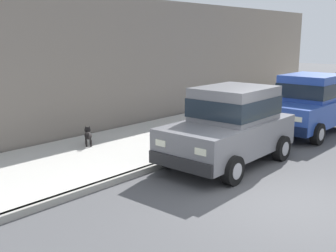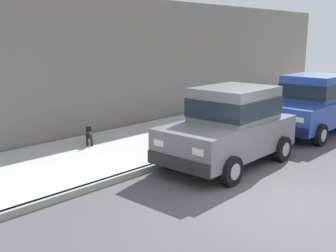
# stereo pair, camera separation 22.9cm
# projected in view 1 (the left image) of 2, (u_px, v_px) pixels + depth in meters

# --- Properties ---
(ground_plane) EXTENTS (80.00, 80.00, 0.00)m
(ground_plane) POSITION_uv_depth(u_px,v_px,m) (287.00, 202.00, 7.74)
(ground_plane) COLOR #4C4C4F
(curb) EXTENTS (0.16, 64.00, 0.14)m
(curb) POSITION_uv_depth(u_px,v_px,m) (163.00, 164.00, 9.80)
(curb) COLOR gray
(curb) RESTS_ON ground
(sidewalk) EXTENTS (3.60, 64.00, 0.14)m
(sidewalk) POSITION_uv_depth(u_px,v_px,m) (114.00, 150.00, 10.98)
(sidewalk) COLOR #B7B5AD
(sidewalk) RESTS_ON ground
(car_grey_hatchback) EXTENTS (2.01, 3.83, 1.88)m
(car_grey_hatchback) POSITION_uv_depth(u_px,v_px,m) (230.00, 125.00, 9.90)
(car_grey_hatchback) COLOR slate
(car_grey_hatchback) RESTS_ON ground
(car_blue_hatchback) EXTENTS (1.97, 3.81, 1.88)m
(car_blue_hatchback) POSITION_uv_depth(u_px,v_px,m) (309.00, 103.00, 13.08)
(car_blue_hatchback) COLOR #28479E
(car_blue_hatchback) RESTS_ON ground
(dog_black) EXTENTS (0.65, 0.48, 0.49)m
(dog_black) POSITION_uv_depth(u_px,v_px,m) (88.00, 135.00, 11.20)
(dog_black) COLOR black
(dog_black) RESTS_ON sidewalk
(building_facade) EXTENTS (0.50, 20.00, 4.31)m
(building_facade) POSITION_uv_depth(u_px,v_px,m) (182.00, 60.00, 15.80)
(building_facade) COLOR slate
(building_facade) RESTS_ON ground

